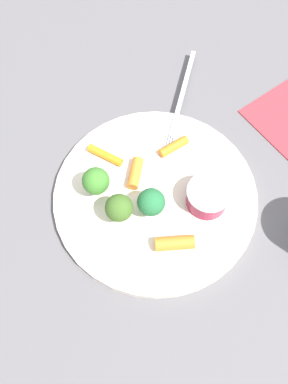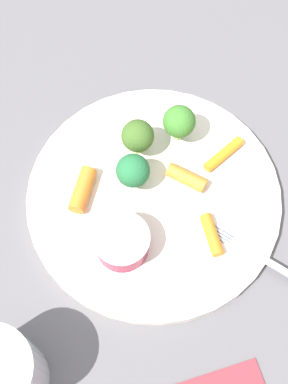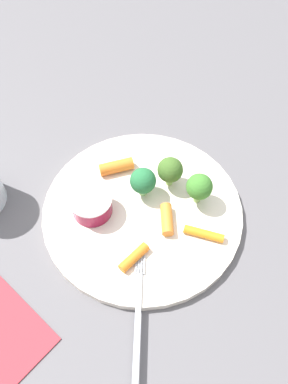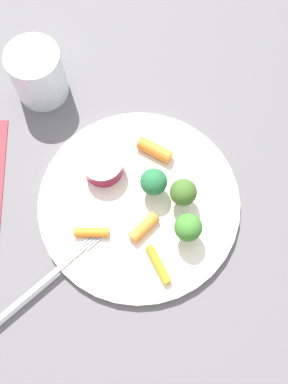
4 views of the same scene
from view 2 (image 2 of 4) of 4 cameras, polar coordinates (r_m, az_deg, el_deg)
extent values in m
plane|color=#59575A|center=(0.58, 1.02, -0.79)|extent=(2.40, 2.40, 0.00)
cylinder|color=silver|center=(0.58, 1.03, -0.55)|extent=(0.27, 0.27, 0.01)
cylinder|color=maroon|center=(0.54, -2.31, -5.38)|extent=(0.05, 0.05, 0.03)
cylinder|color=silver|center=(0.52, -2.37, -4.83)|extent=(0.06, 0.06, 0.00)
cylinder|color=#89B664|center=(0.60, 3.58, 6.24)|extent=(0.01, 0.01, 0.02)
sphere|color=#3C792B|center=(0.58, 3.71, 7.40)|extent=(0.03, 0.03, 0.03)
cylinder|color=#82BC6E|center=(0.57, -1.13, 1.30)|extent=(0.01, 0.01, 0.02)
sphere|color=#246939|center=(0.55, -1.17, 2.26)|extent=(0.04, 0.04, 0.04)
cylinder|color=#96BC5E|center=(0.59, -0.64, 4.83)|extent=(0.01, 0.01, 0.02)
sphere|color=#3C6023|center=(0.57, -0.67, 5.91)|extent=(0.03, 0.03, 0.03)
cylinder|color=orange|center=(0.57, -6.46, 0.24)|extent=(0.04, 0.05, 0.02)
cylinder|color=orange|center=(0.55, 7.12, -4.48)|extent=(0.02, 0.05, 0.01)
cylinder|color=orange|center=(0.57, 4.48, 1.51)|extent=(0.04, 0.04, 0.02)
cylinder|color=orange|center=(0.59, 8.35, 3.95)|extent=(0.05, 0.03, 0.01)
cube|color=#AFB6C3|center=(0.56, 7.69, -4.72)|extent=(0.02, 0.03, 0.00)
cube|color=#AFB6C3|center=(0.56, 7.87, -4.44)|extent=(0.02, 0.03, 0.00)
cube|color=#AFB6C3|center=(0.56, 8.04, -4.17)|extent=(0.02, 0.03, 0.00)
cube|color=#AFB6C3|center=(0.56, 8.21, -3.89)|extent=(0.02, 0.03, 0.00)
camera|label=1|loc=(0.39, -52.84, 47.02)|focal=39.22mm
camera|label=3|loc=(0.27, 67.60, 12.34)|focal=36.85mm
camera|label=4|loc=(0.35, 66.78, 53.71)|focal=42.11mm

